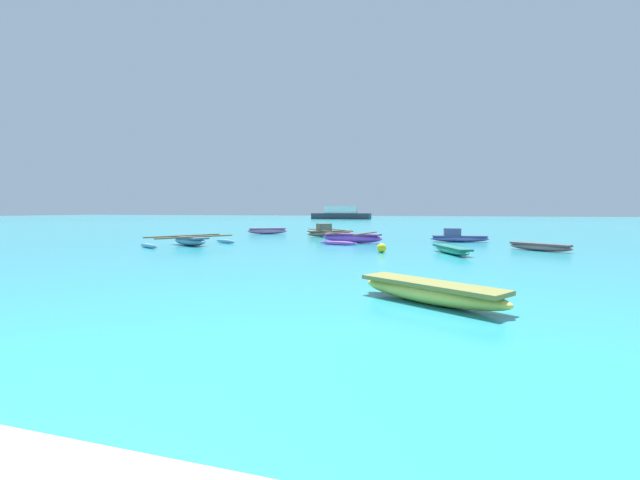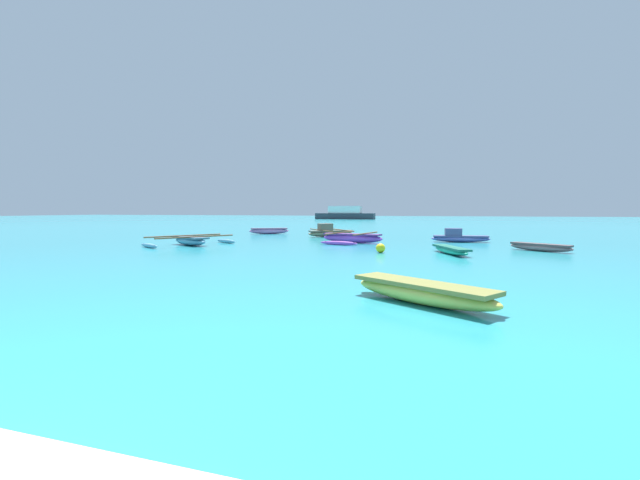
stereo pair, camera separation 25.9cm
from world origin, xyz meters
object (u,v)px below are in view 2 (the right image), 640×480
moored_boat_1 (459,237)px  moored_boat_3 (422,292)px  moored_boat_0 (330,232)px  moored_boat_6 (352,238)px  moored_boat_4 (269,231)px  moored_boat_2 (451,250)px  moored_boat_5 (540,247)px  moored_boat_7 (190,241)px  distant_ferry (345,214)px  mooring_buoy_0 (381,248)px

moored_boat_1 → moored_boat_3: 15.98m
moored_boat_0 → moored_boat_3: moored_boat_0 is taller
moored_boat_1 → moored_boat_6: size_ratio=0.81×
moored_boat_1 → moored_boat_4: 13.41m
moored_boat_1 → moored_boat_2: moored_boat_1 is taller
moored_boat_5 → moored_boat_7: bearing=-135.4°
moored_boat_7 → distant_ferry: 59.57m
moored_boat_6 → moored_boat_7: size_ratio=0.84×
moored_boat_4 → mooring_buoy_0: bearing=-76.0°
moored_boat_6 → distant_ferry: distant_ferry is taller
moored_boat_0 → moored_boat_6: moored_boat_0 is taller
moored_boat_2 → moored_boat_5: size_ratio=1.23×
moored_boat_3 → mooring_buoy_0: 9.32m
moored_boat_4 → moored_boat_3: bearing=-86.8°
moored_boat_3 → moored_boat_7: moored_boat_7 is taller
moored_boat_1 → mooring_buoy_0: 7.56m
moored_boat_7 → mooring_buoy_0: size_ratio=12.03×
moored_boat_1 → moored_boat_7: (-12.48, -6.09, -0.03)m
moored_boat_5 → moored_boat_0: bearing=-172.7°
moored_boat_3 → distant_ferry: size_ratio=0.27×
moored_boat_2 → distant_ferry: (-19.47, 59.61, 0.81)m
moored_boat_2 → moored_boat_6: size_ratio=0.77×
moored_boat_6 → distant_ferry: bearing=114.9°
moored_boat_6 → distant_ferry: 57.09m
moored_boat_0 → moored_boat_1: bearing=-53.5°
distant_ferry → moored_boat_5: bearing=-68.1°
moored_boat_2 → moored_boat_5: bearing=100.9°
moored_boat_0 → moored_boat_3: (7.11, -18.25, -0.06)m
moored_boat_7 → moored_boat_3: bearing=-11.9°
moored_boat_3 → distant_ferry: bearing=138.0°
moored_boat_1 → moored_boat_4: moored_boat_1 is taller
moored_boat_0 → moored_boat_1: moored_boat_0 is taller
moored_boat_3 → mooring_buoy_0: bearing=136.7°
moored_boat_4 → distant_ferry: size_ratio=0.25×
moored_boat_0 → distant_ferry: (-11.95, 50.72, 0.69)m
moored_boat_4 → moored_boat_7: (0.35, -9.97, -0.01)m
moored_boat_2 → moored_boat_3: (-0.40, -9.37, 0.06)m
moored_boat_1 → moored_boat_5: moored_boat_1 is taller
moored_boat_0 → moored_boat_6: size_ratio=1.19×
moored_boat_3 → moored_boat_4: 23.23m
moored_boat_0 → moored_boat_7: moored_boat_0 is taller
moored_boat_0 → moored_boat_7: (-4.62, -8.39, -0.06)m
moored_boat_1 → moored_boat_5: size_ratio=1.30×
mooring_buoy_0 → distant_ferry: 62.25m
moored_boat_4 → moored_boat_5: moored_boat_4 is taller
moored_boat_7 → mooring_buoy_0: moored_boat_7 is taller
moored_boat_0 → moored_boat_4: (-4.97, 1.58, -0.05)m
moored_boat_4 → mooring_buoy_0: (9.79, -10.80, -0.05)m
moored_boat_0 → moored_boat_2: 11.64m
moored_boat_2 → distant_ferry: size_ratio=0.27×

